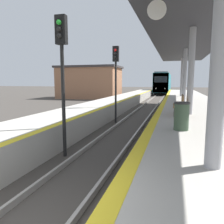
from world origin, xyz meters
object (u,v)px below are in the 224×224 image
object	(u,v)px
trash_bin	(181,116)
bench	(180,105)
signal_mid	(116,70)
train	(164,83)
signal_near	(62,60)

from	to	relation	value
trash_bin	bench	world-z (taller)	bench
signal_mid	bench	world-z (taller)	signal_mid
signal_mid	train	bearing A→B (deg)	88.35
train	signal_near	distance (m)	43.46
signal_mid	bench	xyz separation A→B (m)	(3.70, -2.45, -1.73)
train	bench	bearing A→B (deg)	-86.19
train	bench	xyz separation A→B (m)	(2.63, -39.50, -0.69)
signal_mid	trash_bin	bearing A→B (deg)	-57.13
bench	train	bearing A→B (deg)	93.81
signal_near	trash_bin	world-z (taller)	signal_near
signal_mid	bench	size ratio (longest dim) A/B	3.03
train	signal_near	size ratio (longest dim) A/B	4.68
signal_mid	trash_bin	size ratio (longest dim) A/B	5.17
train	bench	size ratio (longest dim) A/B	14.20
train	signal_near	bearing A→B (deg)	-91.54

